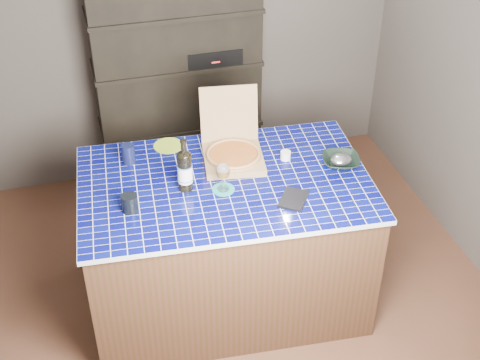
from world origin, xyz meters
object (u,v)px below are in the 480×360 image
object	(u,v)px
mead_bottle	(185,170)
wine_glass	(223,172)
bowl	(341,161)
dvd_case	(294,199)
kitchen_island	(226,241)
pizza_box	(233,152)

from	to	relation	value
mead_bottle	wine_glass	size ratio (longest dim) A/B	1.89
bowl	dvd_case	bearing A→B (deg)	-146.70
kitchen_island	bowl	size ratio (longest dim) A/B	7.91
mead_bottle	dvd_case	world-z (taller)	mead_bottle
kitchen_island	mead_bottle	world-z (taller)	mead_bottle
kitchen_island	dvd_case	bearing A→B (deg)	-36.19
pizza_box	mead_bottle	world-z (taller)	pizza_box
pizza_box	dvd_case	bearing A→B (deg)	-57.34
dvd_case	mead_bottle	bearing A→B (deg)	-171.42
mead_bottle	dvd_case	xyz separation A→B (m)	(0.56, -0.27, -0.12)
dvd_case	wine_glass	bearing A→B (deg)	-175.26
kitchen_island	mead_bottle	xyz separation A→B (m)	(-0.23, -0.01, 0.59)
wine_glass	bowl	size ratio (longest dim) A/B	0.78
wine_glass	bowl	world-z (taller)	wine_glass
pizza_box	mead_bottle	xyz separation A→B (m)	(-0.34, -0.21, 0.07)
kitchen_island	bowl	distance (m)	0.87
mead_bottle	dvd_case	size ratio (longest dim) A/B	1.72
kitchen_island	pizza_box	bearing A→B (deg)	67.50
mead_bottle	pizza_box	bearing A→B (deg)	32.48
pizza_box	bowl	bearing A→B (deg)	-12.58
pizza_box	mead_bottle	bearing A→B (deg)	-139.51
dvd_case	kitchen_island	bearing A→B (deg)	173.66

